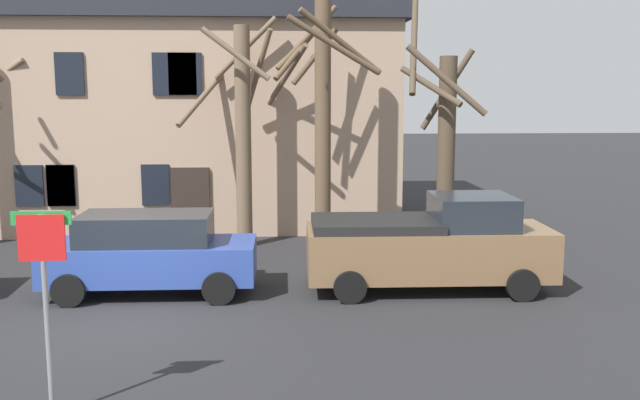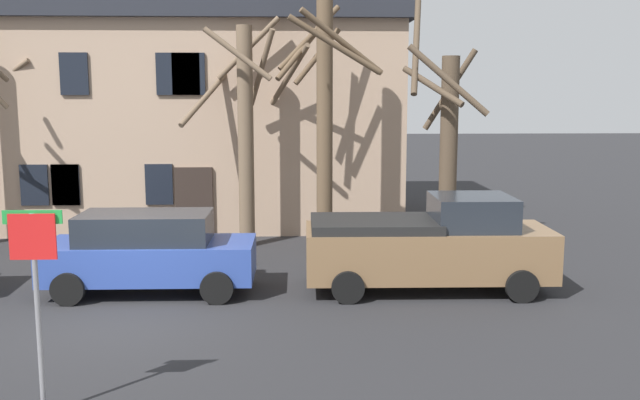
% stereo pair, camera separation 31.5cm
% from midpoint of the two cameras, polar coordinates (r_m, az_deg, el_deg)
% --- Properties ---
extents(ground_plane, '(120.00, 120.00, 0.00)m').
position_cam_midpoint_polar(ground_plane, '(13.79, -16.50, -9.71)').
color(ground_plane, '#262628').
extents(building_main, '(13.93, 7.80, 8.17)m').
position_cam_midpoint_polar(building_main, '(24.50, -10.96, 8.30)').
color(building_main, tan).
rests_on(building_main, ground_plane).
extents(tree_bare_mid, '(3.58, 2.84, 6.40)m').
position_cam_midpoint_polar(tree_bare_mid, '(19.51, -6.66, 6.14)').
color(tree_bare_mid, brown).
rests_on(tree_bare_mid, ground_plane).
extents(tree_bare_far, '(2.78, 2.80, 7.39)m').
position_cam_midpoint_polar(tree_bare_far, '(18.50, -0.31, 7.84)').
color(tree_bare_far, brown).
rests_on(tree_bare_far, ground_plane).
extents(tree_bare_end, '(2.15, 2.47, 6.79)m').
position_cam_midpoint_polar(tree_bare_end, '(18.93, 9.55, 4.83)').
color(tree_bare_end, '#4C3D2D').
rests_on(tree_bare_end, ground_plane).
extents(car_blue_wagon, '(4.44, 1.97, 1.74)m').
position_cam_midpoint_polar(car_blue_wagon, '(15.44, -14.24, -4.15)').
color(car_blue_wagon, '#2D4799').
rests_on(car_blue_wagon, ground_plane).
extents(pickup_truck_brown, '(5.30, 2.23, 2.07)m').
position_cam_midpoint_polar(pickup_truck_brown, '(15.45, 8.39, -3.59)').
color(pickup_truck_brown, brown).
rests_on(pickup_truck_brown, ground_plane).
extents(street_sign_pole, '(0.76, 0.07, 2.78)m').
position_cam_midpoint_polar(street_sign_pole, '(9.82, -22.37, -5.66)').
color(street_sign_pole, slate).
rests_on(street_sign_pole, ground_plane).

